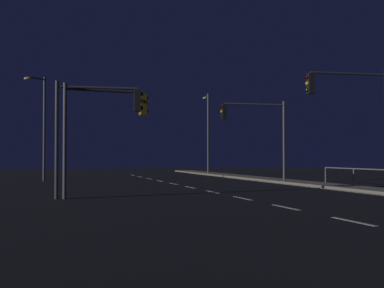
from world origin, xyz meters
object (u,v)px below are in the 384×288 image
Objects in this scene: street_lamp_mid_block at (208,126)px; traffic_light_mid_left at (96,116)px; traffic_light_mid_right at (104,118)px; street_lamp_median at (41,119)px; traffic_light_far_left at (353,105)px; traffic_light_near_right at (256,124)px.

traffic_light_mid_left is at bearing -117.47° from street_lamp_mid_block.
traffic_light_mid_right is 16.32m from street_lamp_median.
traffic_light_mid_right is (-11.45, 1.40, -0.77)m from traffic_light_far_left.
traffic_light_far_left reaches higher than traffic_light_mid_right.
street_lamp_mid_block is 1.04× the size of street_lamp_median.
traffic_light_mid_left is 14.35m from traffic_light_near_right.
street_lamp_mid_block is at bearing 30.55° from street_lamp_median.
street_lamp_median reaches higher than traffic_light_near_right.
traffic_light_mid_right is 0.62× the size of street_lamp_mid_block.
traffic_light_near_right is 0.70× the size of street_lamp_median.
street_lamp_median is (-14.16, 17.45, 0.28)m from traffic_light_far_left.
street_lamp_mid_block is at bearing 62.89° from traffic_light_mid_right.
street_lamp_mid_block reaches higher than street_lamp_median.
traffic_light_near_right reaches higher than traffic_light_mid_left.
street_lamp_mid_block reaches higher than traffic_light_mid_right.
traffic_light_far_left is 1.19× the size of traffic_light_mid_right.
traffic_light_near_right is 16.86m from street_lamp_mid_block.
traffic_light_mid_right is (0.36, 0.31, -0.05)m from traffic_light_mid_left.
street_lamp_median is at bearing 129.05° from traffic_light_far_left.
street_lamp_mid_block reaches higher than traffic_light_near_right.
street_lamp_mid_block is at bearing 62.53° from traffic_light_mid_left.
street_lamp_median reaches higher than traffic_light_mid_left.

